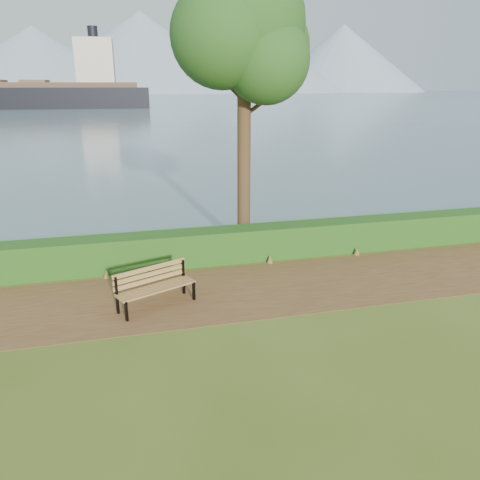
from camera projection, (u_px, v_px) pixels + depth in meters
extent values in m
plane|color=#485B1A|center=(235.00, 296.00, 11.96)|extent=(140.00, 140.00, 0.00)
cube|color=brown|center=(232.00, 291.00, 12.24)|extent=(40.00, 3.40, 0.01)
cube|color=#184313|center=(214.00, 246.00, 14.20)|extent=(32.00, 0.85, 1.00)
cube|color=#476573|center=(121.00, 96.00, 251.34)|extent=(700.00, 510.00, 0.00)
cone|color=#859AB1|center=(36.00, 60.00, 354.15)|extent=(160.00, 160.00, 48.00)
cone|color=#859AB1|center=(142.00, 53.00, 379.78)|extent=(190.00, 190.00, 62.00)
cone|color=#859AB1|center=(250.00, 61.00, 398.00)|extent=(170.00, 170.00, 50.00)
cone|color=#859AB1|center=(342.00, 59.00, 426.89)|extent=(150.00, 150.00, 58.00)
cone|color=#859AB1|center=(106.00, 71.00, 400.05)|extent=(120.00, 120.00, 35.00)
cone|color=#859AB1|center=(284.00, 69.00, 431.89)|extent=(130.00, 130.00, 40.00)
cube|color=black|center=(126.00, 312.00, 10.62)|extent=(0.08, 0.08, 0.49)
cube|color=black|center=(117.00, 296.00, 10.91)|extent=(0.08, 0.08, 0.93)
cube|color=black|center=(121.00, 300.00, 10.73)|extent=(0.28, 0.54, 0.05)
cube|color=black|center=(194.00, 291.00, 11.69)|extent=(0.08, 0.08, 0.49)
cube|color=black|center=(183.00, 277.00, 11.98)|extent=(0.08, 0.08, 0.93)
cube|color=black|center=(188.00, 280.00, 11.80)|extent=(0.28, 0.54, 0.05)
cube|color=olive|center=(161.00, 291.00, 11.10)|extent=(1.82, 0.88, 0.04)
cube|color=olive|center=(158.00, 289.00, 11.21)|extent=(1.82, 0.88, 0.04)
cube|color=olive|center=(155.00, 287.00, 11.31)|extent=(1.82, 0.88, 0.04)
cube|color=olive|center=(152.00, 286.00, 11.41)|extent=(1.82, 0.88, 0.04)
cube|color=olive|center=(151.00, 280.00, 11.42)|extent=(1.80, 0.83, 0.11)
cube|color=olive|center=(150.00, 274.00, 11.37)|extent=(1.80, 0.83, 0.11)
cube|color=olive|center=(150.00, 268.00, 11.32)|extent=(1.80, 0.83, 0.11)
cylinder|color=#362216|center=(244.00, 133.00, 14.38)|extent=(0.42, 0.42, 7.49)
sphere|color=#20501A|center=(244.00, 22.00, 13.40)|extent=(3.54, 3.54, 3.54)
sphere|color=#20501A|center=(266.00, 47.00, 14.29)|extent=(2.70, 2.70, 2.70)
sphere|color=#20501A|center=(222.00, 36.00, 12.98)|extent=(2.91, 2.91, 2.91)
sphere|color=#20501A|center=(266.00, 60.00, 13.27)|extent=(2.50, 2.50, 2.50)
sphere|color=#20501A|center=(221.00, 4.00, 13.57)|extent=(2.29, 2.29, 2.29)
cylinder|color=#362216|center=(259.00, 105.00, 14.23)|extent=(1.09, 0.12, 0.82)
cylinder|color=#362216|center=(230.00, 87.00, 13.96)|extent=(0.85, 0.39, 0.75)
cube|color=black|center=(5.00, 103.00, 109.73)|extent=(67.20, 13.57, 6.68)
cube|color=brown|center=(2.00, 85.00, 108.50)|extent=(61.82, 12.28, 1.14)
cube|color=silver|center=(95.00, 62.00, 110.94)|extent=(8.94, 8.26, 10.50)
cylinder|color=black|center=(93.00, 34.00, 109.00)|extent=(2.29, 2.29, 3.34)
cube|color=brown|center=(35.00, 82.00, 109.64)|extent=(6.01, 6.55, 0.76)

